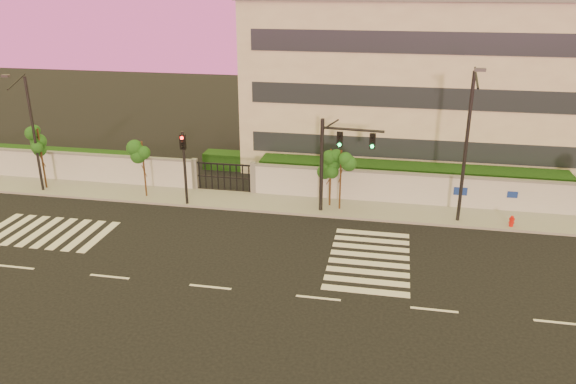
# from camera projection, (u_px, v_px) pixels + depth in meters

# --- Properties ---
(ground) EXTENTS (120.00, 120.00, 0.00)m
(ground) POSITION_uv_depth(u_px,v_px,m) (210.00, 287.00, 25.72)
(ground) COLOR black
(ground) RESTS_ON ground
(sidewalk) EXTENTS (60.00, 3.00, 0.15)m
(sidewalk) POSITION_uv_depth(u_px,v_px,m) (263.00, 202.00, 35.34)
(sidewalk) COLOR gray
(sidewalk) RESTS_ON ground
(perimeter_wall) EXTENTS (60.00, 0.36, 2.20)m
(perimeter_wall) POSITION_uv_depth(u_px,v_px,m) (270.00, 180.00, 36.35)
(perimeter_wall) COLOR #B5B7BC
(perimeter_wall) RESTS_ON ground
(hedge_row) EXTENTS (41.00, 4.25, 1.80)m
(hedge_row) POSITION_uv_depth(u_px,v_px,m) (294.00, 171.00, 38.76)
(hedge_row) COLOR black
(hedge_row) RESTS_ON ground
(institutional_building) EXTENTS (24.40, 12.40, 12.25)m
(institutional_building) POSITION_uv_depth(u_px,v_px,m) (414.00, 80.00, 42.13)
(institutional_building) COLOR beige
(institutional_building) RESTS_ON ground
(road_markings) EXTENTS (57.00, 7.62, 0.02)m
(road_markings) POSITION_uv_depth(u_px,v_px,m) (204.00, 248.00, 29.45)
(road_markings) COLOR silver
(road_markings) RESTS_ON ground
(street_tree_b) EXTENTS (1.53, 1.22, 4.20)m
(street_tree_b) POSITION_uv_depth(u_px,v_px,m) (40.00, 145.00, 36.69)
(street_tree_b) COLOR #382314
(street_tree_b) RESTS_ON ground
(street_tree_c) EXTENTS (1.31, 1.04, 3.79)m
(street_tree_c) POSITION_uv_depth(u_px,v_px,m) (143.00, 157.00, 35.32)
(street_tree_c) COLOR #382314
(street_tree_c) RESTS_ON ground
(street_tree_d) EXTENTS (1.47, 1.17, 3.75)m
(street_tree_d) POSITION_uv_depth(u_px,v_px,m) (331.00, 165.00, 33.84)
(street_tree_d) COLOR #382314
(street_tree_d) RESTS_ON ground
(street_tree_e) EXTENTS (1.37, 1.09, 3.85)m
(street_tree_e) POSITION_uv_depth(u_px,v_px,m) (341.00, 167.00, 33.28)
(street_tree_e) COLOR #382314
(street_tree_e) RESTS_ON ground
(traffic_signal_main) EXTENTS (3.66, 0.49, 5.79)m
(traffic_signal_main) POSITION_uv_depth(u_px,v_px,m) (334.00, 155.00, 32.65)
(traffic_signal_main) COLOR black
(traffic_signal_main) RESTS_ON ground
(traffic_signal_secondary) EXTENTS (0.37, 0.35, 4.76)m
(traffic_signal_secondary) POSITION_uv_depth(u_px,v_px,m) (184.00, 159.00, 33.97)
(traffic_signal_secondary) COLOR black
(traffic_signal_secondary) RESTS_ON ground
(streetlight_west) EXTENTS (0.48, 1.92, 8.00)m
(streetlight_west) POSITION_uv_depth(u_px,v_px,m) (32.00, 129.00, 35.66)
(streetlight_west) COLOR black
(streetlight_west) RESTS_ON ground
(streetlight_east) EXTENTS (0.55, 2.20, 9.14)m
(streetlight_east) POSITION_uv_depth(u_px,v_px,m) (467.00, 141.00, 30.71)
(streetlight_east) COLOR black
(streetlight_east) RESTS_ON ground
(fire_hydrant) EXTENTS (0.30, 0.30, 0.80)m
(fire_hydrant) POSITION_uv_depth(u_px,v_px,m) (511.00, 222.00, 31.66)
(fire_hydrant) COLOR red
(fire_hydrant) RESTS_ON ground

